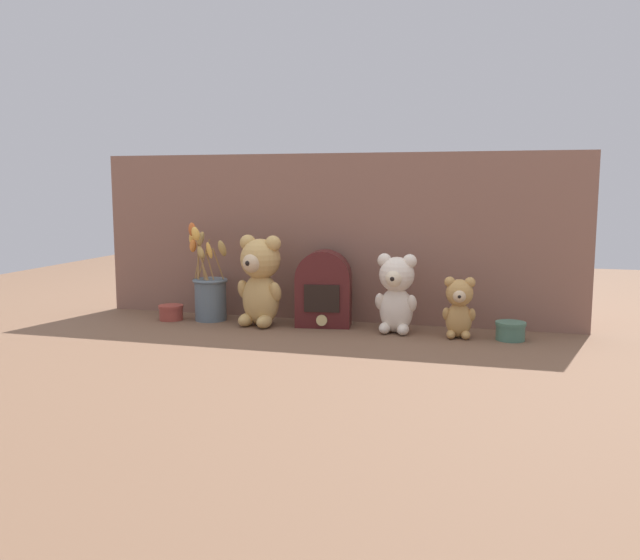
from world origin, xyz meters
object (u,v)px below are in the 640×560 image
Objects in this scene: vintage_radio at (324,289)px; teddy_bear_medium at (396,292)px; teddy_bear_small at (459,306)px; decorative_tin_short at (510,331)px; decorative_tin_tall at (171,312)px; teddy_bear_large at (260,279)px; flower_vase at (209,292)px.

teddy_bear_medium is at bearing -8.86° from vintage_radio.
decorative_tin_short is at bearing 3.38° from teddy_bear_small.
teddy_bear_small reaches higher than decorative_tin_tall.
teddy_bear_large is 0.46m from teddy_bear_medium.
teddy_bear_small is at bearing -0.67° from teddy_bear_large.
flower_vase is at bearing 178.03° from decorative_tin_short.
flower_vase is at bearing -178.10° from vintage_radio.
flower_vase is at bearing 177.78° from teddy_bear_medium.
teddy_bear_large reaches higher than decorative_tin_short.
teddy_bear_large reaches higher than decorative_tin_tall.
vintage_radio is at bearing 4.78° from decorative_tin_tall.
teddy_bear_medium is at bearing 1.35° from teddy_bear_large.
teddy_bear_large is at bearing -0.76° from decorative_tin_tall.
vintage_radio reaches higher than decorative_tin_short.
vintage_radio is at bearing 175.42° from decorative_tin_short.
teddy_bear_large is at bearing -166.45° from vintage_radio.
flower_vase is at bearing 13.42° from decorative_tin_tall.
vintage_radio is at bearing 1.90° from flower_vase.
teddy_bear_medium is 2.94× the size of decorative_tin_tall.
teddy_bear_large reaches higher than vintage_radio.
flower_vase is 3.74× the size of decorative_tin_short.
decorative_tin_short is (0.35, -0.01, -0.10)m from teddy_bear_medium.
flower_vase reaches higher than decorative_tin_tall.
teddy_bear_large reaches higher than teddy_bear_medium.
decorative_tin_tall is (-0.13, -0.03, -0.07)m from flower_vase.
flower_vase is (-0.66, 0.03, -0.03)m from teddy_bear_medium.
teddy_bear_large is 3.31× the size of decorative_tin_short.
teddy_bear_medium is 0.80m from decorative_tin_tall.
teddy_bear_small is 0.55× the size of flower_vase.
decorative_tin_tall is (-0.54, -0.05, -0.10)m from vintage_radio.
teddy_bear_large is 1.20× the size of vintage_radio.
teddy_bear_large is 3.53× the size of decorative_tin_tall.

